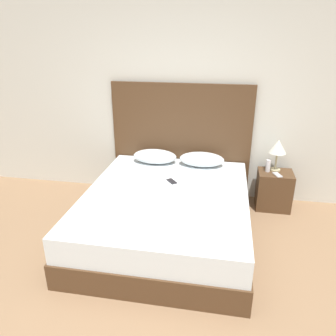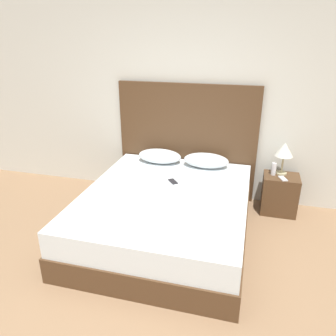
{
  "view_description": "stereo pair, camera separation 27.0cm",
  "coord_description": "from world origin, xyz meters",
  "views": [
    {
      "loc": [
        0.56,
        -1.73,
        2.19
      ],
      "look_at": [
        -0.03,
        1.55,
        0.8
      ],
      "focal_mm": 35.0,
      "sensor_mm": 36.0,
      "label": 1
    },
    {
      "loc": [
        0.82,
        -1.67,
        2.19
      ],
      "look_at": [
        -0.03,
        1.55,
        0.8
      ],
      "focal_mm": 35.0,
      "sensor_mm": 36.0,
      "label": 2
    }
  ],
  "objects": [
    {
      "name": "pillow_left",
      "position": [
        -0.35,
        2.3,
        0.63
      ],
      "size": [
        0.59,
        0.33,
        0.18
      ],
      "color": "silver",
      "rests_on": "bed"
    },
    {
      "name": "headboard",
      "position": [
        -0.03,
        2.54,
        0.79
      ],
      "size": [
        1.9,
        0.05,
        1.58
      ],
      "color": "#4C331E",
      "rests_on": "ground_plane"
    },
    {
      "name": "pillow_right",
      "position": [
        0.28,
        2.3,
        0.63
      ],
      "size": [
        0.59,
        0.33,
        0.18
      ],
      "color": "silver",
      "rests_on": "bed"
    },
    {
      "name": "nightstand",
      "position": [
        1.25,
        2.33,
        0.25
      ],
      "size": [
        0.44,
        0.35,
        0.51
      ],
      "color": "#4C331E",
      "rests_on": "ground_plane"
    },
    {
      "name": "wall_back",
      "position": [
        0.0,
        2.62,
        1.35
      ],
      "size": [
        10.0,
        0.06,
        2.7
      ],
      "color": "silver",
      "rests_on": "ground_plane"
    },
    {
      "name": "bed",
      "position": [
        -0.03,
        1.44,
        0.27
      ],
      "size": [
        1.81,
        2.15,
        0.55
      ],
      "color": "#4C331E",
      "rests_on": "ground_plane"
    },
    {
      "name": "phone_on_nightstand",
      "position": [
        1.25,
        2.24,
        0.51
      ],
      "size": [
        0.12,
        0.16,
        0.01
      ],
      "color": "#B7B7BC",
      "rests_on": "nightstand"
    },
    {
      "name": "toiletry_bottle",
      "position": [
        1.14,
        2.34,
        0.59
      ],
      "size": [
        0.06,
        0.06,
        0.16
      ],
      "color": "silver",
      "rests_on": "nightstand"
    },
    {
      "name": "table_lamp",
      "position": [
        1.24,
        2.4,
        0.82
      ],
      "size": [
        0.22,
        0.22,
        0.42
      ],
      "color": "tan",
      "rests_on": "nightstand"
    },
    {
      "name": "phone_on_bed",
      "position": [
        -0.02,
        1.73,
        0.55
      ],
      "size": [
        0.15,
        0.16,
        0.01
      ],
      "color": "#232328",
      "rests_on": "bed"
    }
  ]
}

